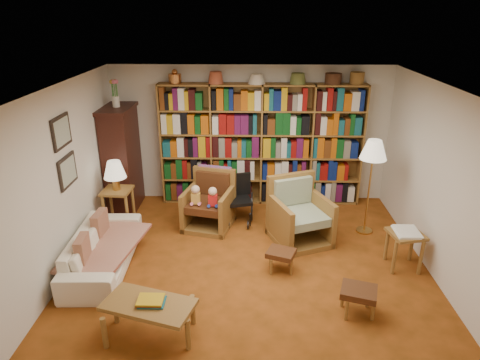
{
  "coord_description": "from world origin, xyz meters",
  "views": [
    {
      "loc": [
        -0.01,
        -5.06,
        3.41
      ],
      "look_at": [
        -0.14,
        0.6,
        1.12
      ],
      "focal_mm": 32.0,
      "sensor_mm": 36.0,
      "label": 1
    }
  ],
  "objects_px": {
    "sofa": "(103,249)",
    "side_table_lamp": "(118,199)",
    "side_table_papers": "(405,239)",
    "armchair_sage": "(300,216)",
    "coffee_table": "(149,307)",
    "footstool_a": "(281,254)",
    "footstool_b": "(359,293)",
    "floor_lamp": "(373,154)",
    "wheelchair": "(239,200)",
    "armchair_leather": "(209,203)"
  },
  "relations": [
    {
      "from": "floor_lamp",
      "to": "sofa",
      "type": "bearing_deg",
      "value": -164.26
    },
    {
      "from": "sofa",
      "to": "side_table_lamp",
      "type": "bearing_deg",
      "value": 2.68
    },
    {
      "from": "sofa",
      "to": "wheelchair",
      "type": "bearing_deg",
      "value": -53.95
    },
    {
      "from": "footstool_b",
      "to": "coffee_table",
      "type": "relative_size",
      "value": 0.46
    },
    {
      "from": "side_table_lamp",
      "to": "coffee_table",
      "type": "height_order",
      "value": "side_table_lamp"
    },
    {
      "from": "side_table_papers",
      "to": "armchair_sage",
      "type": "bearing_deg",
      "value": 149.89
    },
    {
      "from": "footstool_a",
      "to": "sofa",
      "type": "bearing_deg",
      "value": 178.9
    },
    {
      "from": "footstool_a",
      "to": "footstool_b",
      "type": "distance_m",
      "value": 1.23
    },
    {
      "from": "side_table_papers",
      "to": "footstool_a",
      "type": "bearing_deg",
      "value": -175.63
    },
    {
      "from": "coffee_table",
      "to": "footstool_a",
      "type": "bearing_deg",
      "value": 40.57
    },
    {
      "from": "side_table_lamp",
      "to": "armchair_sage",
      "type": "bearing_deg",
      "value": -5.56
    },
    {
      "from": "sofa",
      "to": "footstool_a",
      "type": "xyz_separation_m",
      "value": [
        2.48,
        -0.05,
        -0.02
      ]
    },
    {
      "from": "armchair_sage",
      "to": "side_table_papers",
      "type": "distance_m",
      "value": 1.58
    },
    {
      "from": "wheelchair",
      "to": "footstool_b",
      "type": "distance_m",
      "value": 2.82
    },
    {
      "from": "sofa",
      "to": "armchair_sage",
      "type": "relative_size",
      "value": 1.66
    },
    {
      "from": "armchair_sage",
      "to": "footstool_a",
      "type": "height_order",
      "value": "armchair_sage"
    },
    {
      "from": "wheelchair",
      "to": "side_table_papers",
      "type": "distance_m",
      "value": 2.72
    },
    {
      "from": "sofa",
      "to": "armchair_sage",
      "type": "xyz_separation_m",
      "value": [
        2.83,
        0.88,
        0.11
      ]
    },
    {
      "from": "floor_lamp",
      "to": "footstool_b",
      "type": "distance_m",
      "value": 2.37
    },
    {
      "from": "sofa",
      "to": "coffee_table",
      "type": "bearing_deg",
      "value": -147.01
    },
    {
      "from": "side_table_lamp",
      "to": "armchair_leather",
      "type": "xyz_separation_m",
      "value": [
        1.47,
        0.16,
        -0.13
      ]
    },
    {
      "from": "sofa",
      "to": "footstool_b",
      "type": "bearing_deg",
      "value": -107.84
    },
    {
      "from": "footstool_b",
      "to": "coffee_table",
      "type": "bearing_deg",
      "value": -169.95
    },
    {
      "from": "armchair_leather",
      "to": "armchair_sage",
      "type": "relative_size",
      "value": 0.85
    },
    {
      "from": "wheelchair",
      "to": "coffee_table",
      "type": "distance_m",
      "value": 2.97
    },
    {
      "from": "floor_lamp",
      "to": "footstool_a",
      "type": "relative_size",
      "value": 3.45
    },
    {
      "from": "side_table_lamp",
      "to": "floor_lamp",
      "type": "relative_size",
      "value": 0.44
    },
    {
      "from": "wheelchair",
      "to": "side_table_papers",
      "type": "bearing_deg",
      "value": -30.76
    },
    {
      "from": "coffee_table",
      "to": "footstool_b",
      "type": "bearing_deg",
      "value": 10.05
    },
    {
      "from": "armchair_leather",
      "to": "coffee_table",
      "type": "distance_m",
      "value": 2.71
    },
    {
      "from": "wheelchair",
      "to": "side_table_papers",
      "type": "xyz_separation_m",
      "value": [
        2.33,
        -1.39,
        0.07
      ]
    },
    {
      "from": "armchair_leather",
      "to": "floor_lamp",
      "type": "distance_m",
      "value": 2.74
    },
    {
      "from": "side_table_lamp",
      "to": "footstool_b",
      "type": "xyz_separation_m",
      "value": [
        3.44,
        -2.09,
        -0.23
      ]
    },
    {
      "from": "floor_lamp",
      "to": "footstool_b",
      "type": "xyz_separation_m",
      "value": [
        -0.59,
        -2.04,
        -1.06
      ]
    },
    {
      "from": "sofa",
      "to": "armchair_sage",
      "type": "bearing_deg",
      "value": -75.06
    },
    {
      "from": "side_table_lamp",
      "to": "floor_lamp",
      "type": "xyz_separation_m",
      "value": [
        4.03,
        -0.05,
        0.83
      ]
    },
    {
      "from": "side_table_papers",
      "to": "footstool_a",
      "type": "xyz_separation_m",
      "value": [
        -1.72,
        -0.13,
        -0.19
      ]
    },
    {
      "from": "sofa",
      "to": "coffee_table",
      "type": "distance_m",
      "value": 1.66
    },
    {
      "from": "sofa",
      "to": "armchair_sage",
      "type": "height_order",
      "value": "armchair_sage"
    },
    {
      "from": "armchair_sage",
      "to": "sofa",
      "type": "bearing_deg",
      "value": -162.82
    },
    {
      "from": "footstool_a",
      "to": "coffee_table",
      "type": "distance_m",
      "value": 2.01
    },
    {
      "from": "floor_lamp",
      "to": "footstool_a",
      "type": "height_order",
      "value": "floor_lamp"
    },
    {
      "from": "floor_lamp",
      "to": "side_table_lamp",
      "type": "bearing_deg",
      "value": 179.23
    },
    {
      "from": "side_table_lamp",
      "to": "floor_lamp",
      "type": "bearing_deg",
      "value": -0.77
    },
    {
      "from": "armchair_sage",
      "to": "coffee_table",
      "type": "height_order",
      "value": "armchair_sage"
    },
    {
      "from": "footstool_a",
      "to": "side_table_papers",
      "type": "bearing_deg",
      "value": 4.37
    },
    {
      "from": "side_table_lamp",
      "to": "coffee_table",
      "type": "bearing_deg",
      "value": -67.22
    },
    {
      "from": "side_table_lamp",
      "to": "footstool_b",
      "type": "height_order",
      "value": "side_table_lamp"
    },
    {
      "from": "armchair_leather",
      "to": "floor_lamp",
      "type": "height_order",
      "value": "floor_lamp"
    },
    {
      "from": "footstool_a",
      "to": "footstool_b",
      "type": "bearing_deg",
      "value": -45.97
    }
  ]
}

